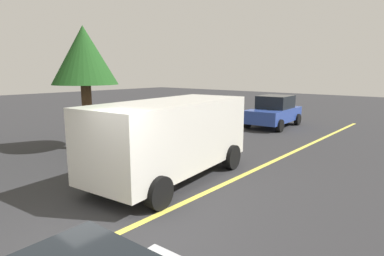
{
  "coord_description": "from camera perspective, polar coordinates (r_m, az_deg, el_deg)",
  "views": [
    {
      "loc": [
        -3.0,
        -4.62,
        3.0
      ],
      "look_at": [
        3.63,
        1.05,
        1.43
      ],
      "focal_mm": 29.62,
      "sensor_mm": 36.0,
      "label": 1
    }
  ],
  "objects": [
    {
      "name": "ground_plane",
      "position": [
        6.28,
        -15.22,
        -18.75
      ],
      "size": [
        80.0,
        80.0,
        0.0
      ],
      "primitive_type": "plane",
      "color": "#2D2D30"
    },
    {
      "name": "lane_marking_centre",
      "position": [
        8.15,
        2.81,
        -11.4
      ],
      "size": [
        28.0,
        0.16,
        0.01
      ],
      "primitive_type": "cube",
      "color": "#E0D14C"
    },
    {
      "name": "white_van",
      "position": [
        8.8,
        -3.7,
        -1.2
      ],
      "size": [
        5.4,
        2.76,
        2.2
      ],
      "color": "silver",
      "rests_on": "ground_plane"
    },
    {
      "name": "car_blue_near_curb",
      "position": [
        17.96,
        14.56,
        2.92
      ],
      "size": [
        4.01,
        2.23,
        1.7
      ],
      "color": "#2D479E",
      "rests_on": "ground_plane"
    },
    {
      "name": "tree_centre_verge",
      "position": [
        12.74,
        -18.86,
        12.01
      ],
      "size": [
        2.43,
        2.43,
        4.67
      ],
      "color": "#513823",
      "rests_on": "ground_plane"
    }
  ]
}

